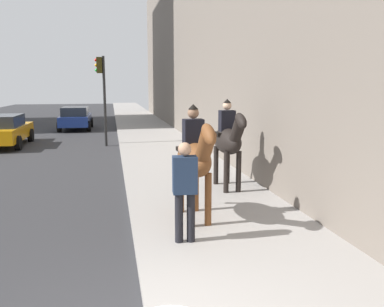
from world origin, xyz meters
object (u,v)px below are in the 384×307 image
object	(u,v)px
pedestrian_greeting	(185,186)
car_near_lane	(76,118)
mounted_horse_near	(195,157)
traffic_light_near_curb	(102,87)
mounted_horse_far	(228,140)
car_mid_lane	(3,130)

from	to	relation	value
pedestrian_greeting	car_near_lane	distance (m)	19.86
mounted_horse_near	car_near_lane	distance (m)	18.89
car_near_lane	traffic_light_near_curb	xyz separation A→B (m)	(-7.43, -1.85, 1.94)
pedestrian_greeting	mounted_horse_near	bearing A→B (deg)	-16.01
mounted_horse_near	mounted_horse_far	bearing A→B (deg)	145.72
mounted_horse_near	pedestrian_greeting	distance (m)	1.18
traffic_light_near_curb	mounted_horse_far	bearing A→B (deg)	-160.03
pedestrian_greeting	traffic_light_near_curb	world-z (taller)	traffic_light_near_curb
mounted_horse_near	traffic_light_near_curb	distance (m)	11.31
pedestrian_greeting	traffic_light_near_curb	xyz separation A→B (m)	(12.14, 1.51, 1.60)
pedestrian_greeting	traffic_light_near_curb	size ratio (longest dim) A/B	0.42
car_mid_lane	traffic_light_near_curb	xyz separation A→B (m)	(-0.81, -4.49, 1.94)
car_near_lane	mounted_horse_near	bearing A→B (deg)	-168.10
mounted_horse_near	car_near_lane	world-z (taller)	mounted_horse_near
car_mid_lane	mounted_horse_far	bearing A→B (deg)	-141.72
mounted_horse_far	pedestrian_greeting	size ratio (longest dim) A/B	1.35
car_near_lane	traffic_light_near_curb	size ratio (longest dim) A/B	1.04
pedestrian_greeting	car_near_lane	world-z (taller)	pedestrian_greeting
mounted_horse_far	car_mid_lane	distance (m)	12.41
car_mid_lane	car_near_lane	bearing A→B (deg)	-21.93
mounted_horse_far	pedestrian_greeting	world-z (taller)	mounted_horse_far
mounted_horse_near	pedestrian_greeting	xyz separation A→B (m)	(-1.08, 0.40, -0.27)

